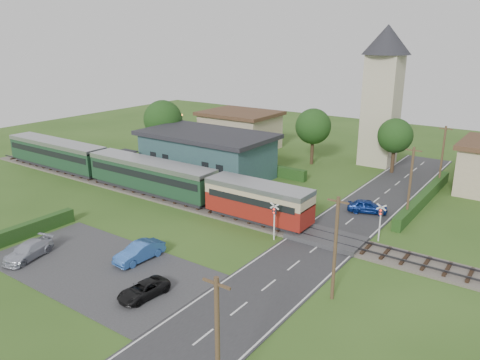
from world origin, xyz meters
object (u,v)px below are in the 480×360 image
Objects in this scene: church_tower at (383,86)px; car_on_road at (367,206)px; crossing_signal_far at (380,217)px; car_park_silver at (28,251)px; pedestrian_far at (139,167)px; station_building at (207,154)px; house_west at (240,130)px; pedestrian_near at (219,186)px; train at (130,170)px; equipment_hut at (125,162)px; car_park_dark at (143,290)px; crossing_signal_near at (274,216)px; car_park_blue at (139,252)px.

car_on_road is (5.50, -17.99, -9.54)m from church_tower.
church_tower reaches higher than crossing_signal_far.
pedestrian_far is (-8.71, 19.53, 0.64)m from car_park_silver.
car_on_road is at bearing -2.74° from station_building.
church_tower is at bearing 8.53° from house_west.
car_park_silver is at bearing -83.37° from station_building.
house_west is 35.26m from crossing_signal_far.
pedestrian_near is at bearing -111.06° from church_tower.
train is at bearing -126.96° from pedestrian_far.
equipment_hut is 33.48m from church_tower.
train is 11.61× the size of car_on_road.
crossing_signal_far is at bearing 67.38° from car_park_dark.
car_park_dark is at bearing -63.23° from house_west.
train reaches higher than car_park_dark.
pedestrian_near is (-7.91, 18.23, 0.73)m from car_park_dark.
crossing_signal_near is at bearing 31.54° from car_park_silver.
equipment_hut is 5.51m from train.
car_park_dark is (4.06, -3.47, -0.18)m from car_park_blue.
car_park_blue is 5.35m from car_park_dark.
crossing_signal_far is at bearing -171.24° from car_on_road.
pedestrian_far is (-5.79, -5.61, -1.37)m from station_building.
car_park_blue is (13.62, -11.50, -1.43)m from train.
train is at bearing 173.11° from crossing_signal_near.
car_park_blue is 2.40× the size of pedestrian_near.
crossing_signal_far is 1.87× the size of pedestrian_far.
station_building is 25.39m from car_park_silver.
crossing_signal_far is 27.81m from car_park_silver.
station_building is 4.88× the size of crossing_signal_far.
pedestrian_far is at bearing 140.68° from car_park_blue.
crossing_signal_near is 0.92× the size of car_park_dark.
train is 13.18× the size of crossing_signal_far.
crossing_signal_near is 0.88× the size of car_on_road.
equipment_hut is at bearing 178.54° from crossing_signal_far.
station_building is at bearing -26.54° from pedestrian_far.
house_west is at bearing 39.44° from car_on_road.
car_park_dark is at bearing -118.55° from crossing_signal_far.
car_park_dark is at bearing -39.36° from equipment_hut.
station_building is 20.62m from car_on_road.
car_on_road reaches higher than car_park_silver.
station_building is 8.18m from pedestrian_far.
car_park_silver is at bearing -105.99° from church_tower.
church_tower is at bearing 48.59° from station_building.
car_park_blue is 15.26m from pedestrian_near.
crossing_signal_near is 12.86m from car_park_dark.
equipment_hut reaches higher than pedestrian_near.
station_building is 4.30× the size of car_on_road.
pedestrian_far reaches higher than car_park_blue.
car_on_road is 0.91× the size of car_park_blue.
church_tower is 38.99m from car_park_blue.
crossing_signal_near is (1.40, -28.41, -8.08)m from church_tower.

